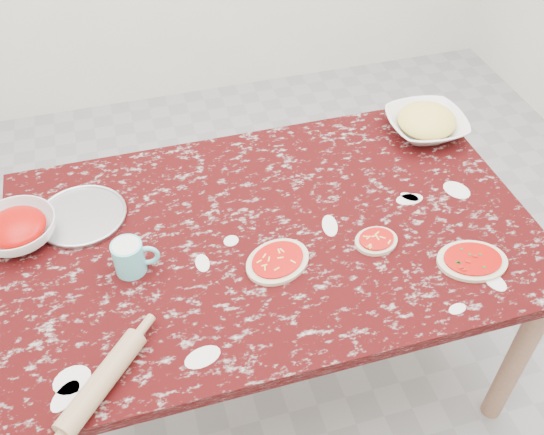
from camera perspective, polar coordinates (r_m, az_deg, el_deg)
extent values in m
plane|color=gray|center=(2.44, 0.00, -13.53)|extent=(4.00, 4.00, 0.00)
cube|color=black|center=(1.86, 0.00, -1.54)|extent=(1.60, 1.00, 0.04)
cube|color=#976D55|center=(1.91, 0.00, -2.79)|extent=(1.50, 0.90, 0.08)
cylinder|color=#976D55|center=(2.19, 22.22, -12.14)|extent=(0.07, 0.07, 0.71)
cylinder|color=#976D55|center=(2.41, -19.61, -4.16)|extent=(0.07, 0.07, 0.71)
cylinder|color=#976D55|center=(2.62, 12.68, 2.31)|extent=(0.07, 0.07, 0.71)
cylinder|color=#B2B2B7|center=(1.97, -17.55, 0.11)|extent=(0.31, 0.31, 0.01)
imported|color=white|center=(1.95, -22.94, -1.12)|extent=(0.29, 0.29, 0.07)
imported|color=white|center=(2.27, 14.34, 8.49)|extent=(0.29, 0.29, 0.07)
cylinder|color=#62CFD6|center=(1.75, -13.40, -3.71)|extent=(0.09, 0.09, 0.10)
torus|color=#62CFD6|center=(1.74, -11.73, -3.55)|extent=(0.07, 0.02, 0.07)
cylinder|color=silver|center=(1.72, -13.59, -2.91)|extent=(0.07, 0.07, 0.01)
ellipsoid|color=beige|center=(1.75, 0.53, -4.20)|extent=(0.25, 0.22, 0.01)
ellipsoid|color=red|center=(1.74, 0.53, -4.02)|extent=(0.20, 0.18, 0.00)
ellipsoid|color=beige|center=(1.83, 9.82, -2.21)|extent=(0.15, 0.13, 0.01)
ellipsoid|color=red|center=(1.83, 9.85, -2.03)|extent=(0.12, 0.10, 0.00)
ellipsoid|color=beige|center=(1.84, 18.40, -3.93)|extent=(0.23, 0.19, 0.01)
ellipsoid|color=red|center=(1.84, 18.46, -3.75)|extent=(0.19, 0.16, 0.00)
cylinder|color=tan|center=(1.55, -15.80, -14.73)|extent=(0.24, 0.25, 0.06)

